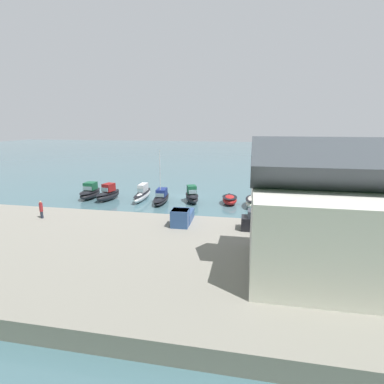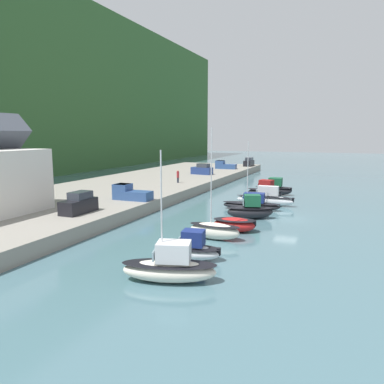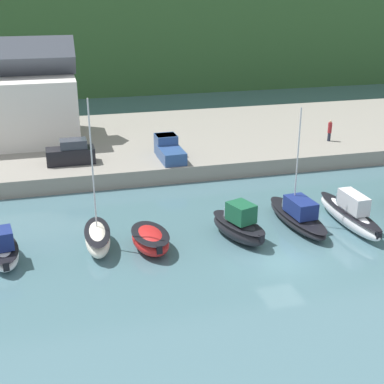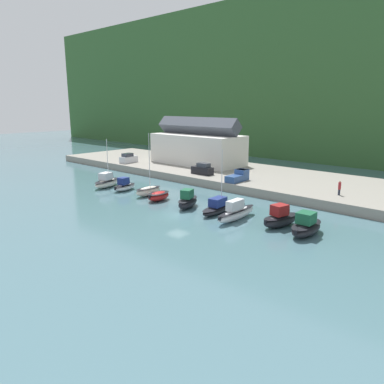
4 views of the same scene
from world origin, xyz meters
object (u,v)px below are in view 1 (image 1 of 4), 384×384
Objects in this scene: moored_boat_7 at (108,194)px; parked_car_1 at (261,222)px; moored_boat_4 at (192,196)px; moored_boat_0 at (322,203)px; pickup_truck_1 at (182,216)px; moored_boat_6 at (143,194)px; moored_boat_2 at (251,201)px; person_on_quay at (41,209)px; moored_boat_1 at (291,203)px; moored_boat_3 at (230,200)px; moored_boat_8 at (90,192)px; moored_boat_5 at (161,198)px.

parked_car_1 reaches higher than moored_boat_7.
moored_boat_0 is at bearing 159.58° from moored_boat_4.
moored_boat_0 reaches higher than pickup_truck_1.
moored_boat_2 is at bearing 175.39° from moored_boat_6.
parked_car_1 is at bearing 96.30° from moored_boat_2.
moored_boat_2 reaches higher than pickup_truck_1.
moored_boat_6 is 5.69m from moored_boat_7.
moored_boat_1 is at bearing -153.33° from person_on_quay.
moored_boat_3 is 0.76× the size of moored_boat_8.
moored_boat_4 is (19.85, -0.29, 0.02)m from moored_boat_0.
person_on_quay reaches higher than moored_boat_7.
moored_boat_0 is 4.49m from moored_boat_1.
moored_boat_8 is (12.74, -0.34, 0.21)m from moored_boat_5.
moored_boat_8 is 15.65m from person_on_quay.
moored_boat_8 is at bearing -37.97° from pickup_truck_1.
moored_boat_5 is (14.30, 0.09, -0.05)m from moored_boat_2.
pickup_truck_1 is (4.42, 14.73, 1.54)m from moored_boat_3.
moored_boat_6 is at bearing -129.83° from parked_car_1.
moored_boat_3 is 11.00m from moored_boat_5.
moored_boat_6 is at bearing -19.48° from moored_boat_4.
moored_boat_6 is (3.57, -0.99, 0.19)m from moored_boat_5.
moored_boat_6 is at bearing -20.30° from moored_boat_5.
moored_boat_2 is at bearing 158.36° from moored_boat_3.
moored_boat_4 is 8.41m from moored_boat_6.
moored_boat_2 is 14.48m from parked_car_1.
moored_boat_8 is (23.70, 0.66, 0.27)m from moored_boat_3.
moored_boat_0 is at bearing -143.31° from pickup_truck_1.
moored_boat_1 is 23.80m from moored_boat_6.
moored_boat_3 is 0.57× the size of moored_boat_6.
moored_boat_0 is 37.43m from moored_boat_8.
parked_car_1 is at bearing 162.68° from moored_boat_7.
moored_boat_1 is 1.16× the size of parked_car_1.
parked_car_1 is at bearing 139.17° from moored_boat_6.
moored_boat_0 is 13.74m from moored_boat_3.
moored_boat_5 is 9.12m from moored_boat_7.
moored_boat_0 is 2.01× the size of parked_car_1.
moored_boat_8 is 2.70× the size of person_on_quay.
moored_boat_7 is (13.95, 1.32, 0.02)m from moored_boat_4.
person_on_quay is (25.58, 0.76, 0.18)m from parked_car_1.
moored_boat_6 is 1.35× the size of moored_boat_8.
moored_boat_0 is 10.41m from moored_boat_2.
parked_car_1 is at bearing 132.02° from moored_boat_5.
moored_boat_3 is (3.34, -0.91, -0.11)m from moored_boat_2.
moored_boat_4 is 0.96× the size of moored_boat_7.
moored_boat_5 is 18.36m from person_on_quay.
moored_boat_6 is (28.26, -0.27, -0.01)m from moored_boat_0.
moored_boat_6 is (14.52, 0.01, 0.24)m from moored_boat_3.
moored_boat_0 is 24.70m from moored_boat_5.
moored_boat_7 is (33.80, 1.03, 0.05)m from moored_boat_0.
moored_boat_0 reaches higher than parked_car_1.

